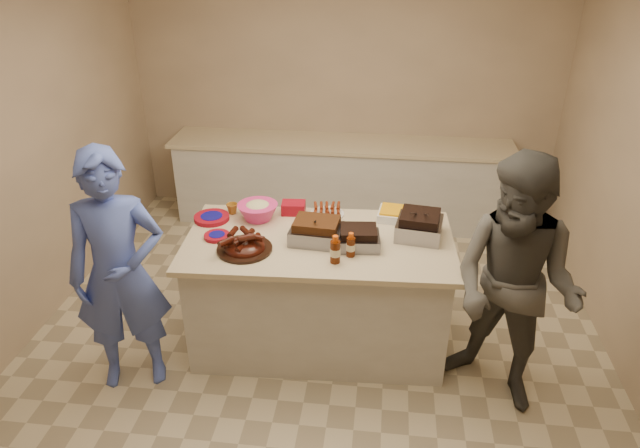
# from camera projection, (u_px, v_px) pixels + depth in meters

# --- Properties ---
(room) EXTENTS (4.50, 5.00, 2.70)m
(room) POSITION_uv_depth(u_px,v_px,m) (314.00, 346.00, 4.46)
(room) COLOR tan
(room) RESTS_ON ground
(back_counter) EXTENTS (3.60, 0.64, 0.90)m
(back_counter) POSITION_uv_depth(u_px,v_px,m) (340.00, 181.00, 6.18)
(back_counter) COLOR beige
(back_counter) RESTS_ON ground
(island) EXTENTS (1.98, 1.11, 0.92)m
(island) POSITION_uv_depth(u_px,v_px,m) (319.00, 340.00, 4.53)
(island) COLOR beige
(island) RESTS_ON ground
(rib_platter) EXTENTS (0.48, 0.48, 0.16)m
(rib_platter) POSITION_uv_depth(u_px,v_px,m) (245.00, 250.00, 3.97)
(rib_platter) COLOR #3F1108
(rib_platter) RESTS_ON island
(pulled_pork_tray) EXTENTS (0.38, 0.30, 0.11)m
(pulled_pork_tray) POSITION_uv_depth(u_px,v_px,m) (317.00, 241.00, 4.08)
(pulled_pork_tray) COLOR #47230F
(pulled_pork_tray) RESTS_ON island
(brisket_tray) EXTENTS (0.32, 0.27, 0.09)m
(brisket_tray) POSITION_uv_depth(u_px,v_px,m) (358.00, 246.00, 4.02)
(brisket_tray) COLOR black
(brisket_tray) RESTS_ON island
(roasting_pan) EXTENTS (0.36, 0.36, 0.13)m
(roasting_pan) POSITION_uv_depth(u_px,v_px,m) (418.00, 236.00, 4.14)
(roasting_pan) COLOR gray
(roasting_pan) RESTS_ON island
(coleslaw_bowl) EXTENTS (0.32, 0.32, 0.21)m
(coleslaw_bowl) POSITION_uv_depth(u_px,v_px,m) (258.00, 219.00, 4.39)
(coleslaw_bowl) COLOR #D72D78
(coleslaw_bowl) RESTS_ON island
(sausage_plate) EXTENTS (0.30, 0.30, 0.04)m
(sausage_plate) POSITION_uv_depth(u_px,v_px,m) (327.00, 215.00, 4.45)
(sausage_plate) COLOR silver
(sausage_plate) RESTS_ON island
(mac_cheese_dish) EXTENTS (0.35, 0.27, 0.09)m
(mac_cheese_dish) POSITION_uv_depth(u_px,v_px,m) (399.00, 219.00, 4.39)
(mac_cheese_dish) COLOR #FFB10B
(mac_cheese_dish) RESTS_ON island
(bbq_bottle_a) EXTENTS (0.07, 0.07, 0.20)m
(bbq_bottle_a) POSITION_uv_depth(u_px,v_px,m) (335.00, 262.00, 3.83)
(bbq_bottle_a) COLOR #471804
(bbq_bottle_a) RESTS_ON island
(bbq_bottle_b) EXTENTS (0.06, 0.06, 0.18)m
(bbq_bottle_b) POSITION_uv_depth(u_px,v_px,m) (350.00, 256.00, 3.90)
(bbq_bottle_b) COLOR #471804
(bbq_bottle_b) RESTS_ON island
(mustard_bottle) EXTENTS (0.04, 0.04, 0.11)m
(mustard_bottle) POSITION_uv_depth(u_px,v_px,m) (304.00, 225.00, 4.29)
(mustard_bottle) COLOR yellow
(mustard_bottle) RESTS_ON island
(sauce_bowl) EXTENTS (0.15, 0.05, 0.15)m
(sauce_bowl) POSITION_uv_depth(u_px,v_px,m) (320.00, 223.00, 4.33)
(sauce_bowl) COLOR silver
(sauce_bowl) RESTS_ON island
(plate_stack_large) EXTENTS (0.28, 0.28, 0.03)m
(plate_stack_large) POSITION_uv_depth(u_px,v_px,m) (212.00, 220.00, 4.37)
(plate_stack_large) COLOR maroon
(plate_stack_large) RESTS_ON island
(plate_stack_small) EXTENTS (0.19, 0.19, 0.03)m
(plate_stack_small) POSITION_uv_depth(u_px,v_px,m) (217.00, 238.00, 4.13)
(plate_stack_small) COLOR maroon
(plate_stack_small) RESTS_ON island
(plastic_cup) EXTENTS (0.09, 0.09, 0.09)m
(plastic_cup) POSITION_uv_depth(u_px,v_px,m) (233.00, 213.00, 4.47)
(plastic_cup) COLOR #A06920
(plastic_cup) RESTS_ON island
(basket_stack) EXTENTS (0.19, 0.15, 0.09)m
(basket_stack) POSITION_uv_depth(u_px,v_px,m) (294.00, 213.00, 4.47)
(basket_stack) COLOR maroon
(basket_stack) RESTS_ON island
(guest_blue) EXTENTS (1.13, 1.87, 0.42)m
(guest_blue) POSITION_uv_depth(u_px,v_px,m) (139.00, 375.00, 4.18)
(guest_blue) COLOR #4C62C5
(guest_blue) RESTS_ON ground
(guest_gray) EXTENTS (1.72, 1.95, 0.67)m
(guest_gray) POSITION_uv_depth(u_px,v_px,m) (494.00, 392.00, 4.02)
(guest_gray) COLOR #52504A
(guest_gray) RESTS_ON ground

